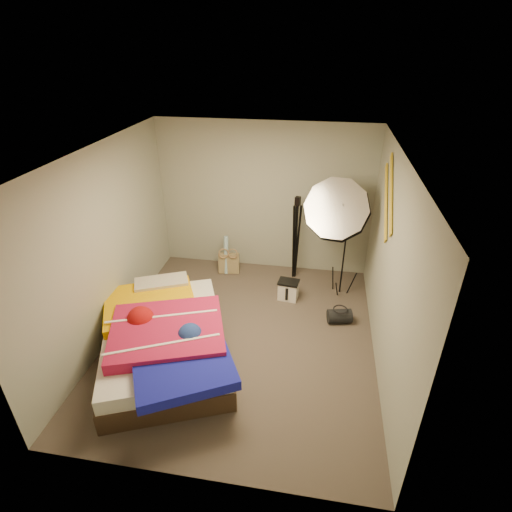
% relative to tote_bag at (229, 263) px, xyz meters
% --- Properties ---
extents(floor, '(4.00, 4.00, 0.00)m').
position_rel_tote_bag_xyz_m(floor, '(0.55, -1.65, -0.17)').
color(floor, brown).
rests_on(floor, ground).
extents(ceiling, '(4.00, 4.00, 0.00)m').
position_rel_tote_bag_xyz_m(ceiling, '(0.55, -1.65, 2.33)').
color(ceiling, silver).
rests_on(ceiling, wall_back).
extents(wall_back, '(3.50, 0.00, 3.50)m').
position_rel_tote_bag_xyz_m(wall_back, '(0.55, 0.35, 1.08)').
color(wall_back, gray).
rests_on(wall_back, floor).
extents(wall_front, '(3.50, 0.00, 3.50)m').
position_rel_tote_bag_xyz_m(wall_front, '(0.55, -3.65, 1.08)').
color(wall_front, gray).
rests_on(wall_front, floor).
extents(wall_left, '(0.00, 4.00, 4.00)m').
position_rel_tote_bag_xyz_m(wall_left, '(-1.20, -1.65, 1.08)').
color(wall_left, gray).
rests_on(wall_left, floor).
extents(wall_right, '(0.00, 4.00, 4.00)m').
position_rel_tote_bag_xyz_m(wall_right, '(2.30, -1.65, 1.08)').
color(wall_right, gray).
rests_on(wall_right, floor).
extents(tote_bag, '(0.37, 0.19, 0.36)m').
position_rel_tote_bag_xyz_m(tote_bag, '(0.00, 0.00, 0.00)').
color(tote_bag, tan).
rests_on(tote_bag, floor).
extents(wrapping_roll, '(0.09, 0.19, 0.66)m').
position_rel_tote_bag_xyz_m(wrapping_roll, '(-0.04, 0.00, 0.16)').
color(wrapping_roll, '#579FB8').
rests_on(wrapping_roll, floor).
extents(camera_case, '(0.31, 0.24, 0.29)m').
position_rel_tote_bag_xyz_m(camera_case, '(1.08, -0.62, -0.03)').
color(camera_case, white).
rests_on(camera_case, floor).
extents(duffel_bag, '(0.37, 0.27, 0.20)m').
position_rel_tote_bag_xyz_m(duffel_bag, '(1.86, -1.09, -0.07)').
color(duffel_bag, black).
rests_on(duffel_bag, floor).
extents(wall_stripe_upper, '(0.02, 0.91, 0.78)m').
position_rel_tote_bag_xyz_m(wall_stripe_upper, '(2.28, -1.05, 1.78)').
color(wall_stripe_upper, gold).
rests_on(wall_stripe_upper, wall_right).
extents(wall_stripe_lower, '(0.02, 0.91, 0.78)m').
position_rel_tote_bag_xyz_m(wall_stripe_lower, '(2.28, -0.80, 1.58)').
color(wall_stripe_lower, gold).
rests_on(wall_stripe_lower, wall_right).
extents(bed, '(2.19, 2.48, 0.61)m').
position_rel_tote_bag_xyz_m(bed, '(-0.31, -2.17, 0.13)').
color(bed, '#402C1E').
rests_on(bed, floor).
extents(photo_umbrella, '(1.22, 0.95, 1.99)m').
position_rel_tote_bag_xyz_m(photo_umbrella, '(1.70, -0.39, 1.25)').
color(photo_umbrella, black).
rests_on(photo_umbrella, floor).
extents(camera_tripod, '(0.10, 0.10, 1.43)m').
position_rel_tote_bag_xyz_m(camera_tripod, '(1.12, 0.05, 0.65)').
color(camera_tripod, black).
rests_on(camera_tripod, floor).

